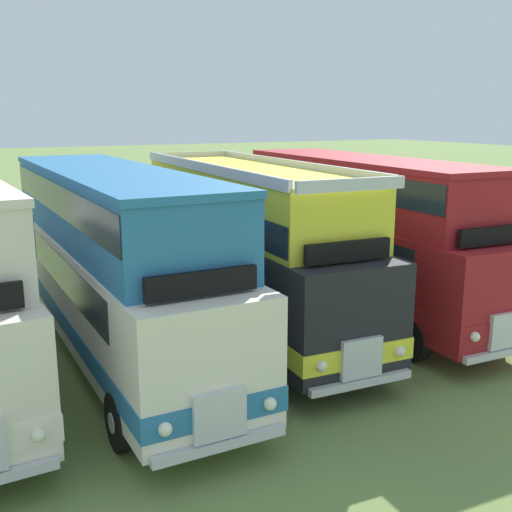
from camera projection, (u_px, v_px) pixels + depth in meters
bus_seventh_in_row at (113, 256)px, 14.49m from camera, size 2.65×11.62×4.49m
bus_eighth_in_row at (248, 243)px, 16.53m from camera, size 3.10×10.78×4.52m
bus_ninth_in_row at (364, 228)px, 18.05m from camera, size 2.99×10.81×4.49m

